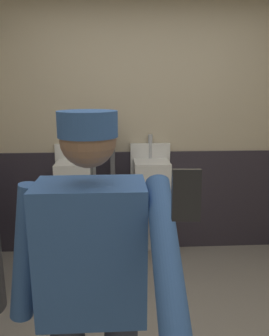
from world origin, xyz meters
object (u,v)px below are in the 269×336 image
(urinal_middle, at_px, (151,182))
(person, at_px, (93,284))
(cell_phone, at_px, (186,195))
(urinal_left, at_px, (75,184))

(urinal_middle, xyz_separation_m, person, (-0.44, -1.94, 0.15))
(person, height_order, cell_phone, person)
(urinal_left, relative_size, urinal_middle, 1.00)
(urinal_left, xyz_separation_m, cell_phone, (0.56, -2.44, 0.68))
(person, bearing_deg, urinal_middle, 77.24)
(urinal_middle, bearing_deg, cell_phone, -94.53)
(urinal_left, distance_m, person, 1.97)
(person, bearing_deg, cell_phone, -63.83)
(urinal_middle, height_order, person, person)
(person, relative_size, cell_phone, 14.57)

